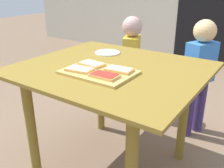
# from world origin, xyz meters

# --- Properties ---
(ground_plane) EXTENTS (16.00, 16.00, 0.00)m
(ground_plane) POSITION_xyz_m (0.00, 0.00, 0.00)
(ground_plane) COLOR #7C624D
(house_door) EXTENTS (0.90, 0.02, 2.00)m
(house_door) POSITION_xyz_m (-0.25, 2.98, 1.00)
(house_door) COLOR black
(house_door) RESTS_ON ground
(dining_table) EXTENTS (1.13, 1.00, 0.77)m
(dining_table) POSITION_xyz_m (0.00, 0.00, 0.63)
(dining_table) COLOR olive
(dining_table) RESTS_ON ground
(cutting_board) EXTENTS (0.41, 0.29, 0.01)m
(cutting_board) POSITION_xyz_m (0.01, -0.14, 0.78)
(cutting_board) COLOR tan
(cutting_board) RESTS_ON dining_table
(pizza_slice_near_left) EXTENTS (0.17, 0.11, 0.02)m
(pizza_slice_near_left) POSITION_xyz_m (-0.08, -0.20, 0.79)
(pizza_slice_near_left) COLOR #E4AA5F
(pizza_slice_near_left) RESTS_ON cutting_board
(pizza_slice_far_left) EXTENTS (0.16, 0.11, 0.02)m
(pizza_slice_far_left) POSITION_xyz_m (-0.09, -0.08, 0.79)
(pizza_slice_far_left) COLOR #E4AA5F
(pizza_slice_far_left) RESTS_ON cutting_board
(pizza_slice_far_right) EXTENTS (0.16, 0.11, 0.02)m
(pizza_slice_far_right) POSITION_xyz_m (0.11, -0.08, 0.79)
(pizza_slice_far_right) COLOR #E4AA5F
(pizza_slice_far_right) RESTS_ON cutting_board
(pizza_slice_near_right) EXTENTS (0.16, 0.10, 0.02)m
(pizza_slice_near_right) POSITION_xyz_m (0.09, -0.20, 0.79)
(pizza_slice_near_right) COLOR #E4AA5F
(pizza_slice_near_right) RESTS_ON cutting_board
(plate_white_left) EXTENTS (0.18, 0.18, 0.01)m
(plate_white_left) POSITION_xyz_m (-0.20, 0.24, 0.78)
(plate_white_left) COLOR white
(plate_white_left) RESTS_ON dining_table
(child_left) EXTENTS (0.22, 0.27, 0.97)m
(child_left) POSITION_xyz_m (-0.33, 0.82, 0.57)
(child_left) COLOR #332644
(child_left) RESTS_ON ground
(child_right) EXTENTS (0.22, 0.28, 1.00)m
(child_right) POSITION_xyz_m (0.34, 0.78, 0.58)
(child_right) COLOR #3D2C61
(child_right) RESTS_ON ground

